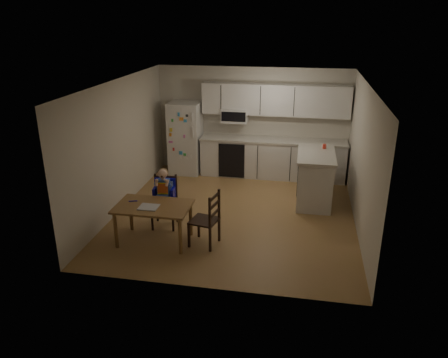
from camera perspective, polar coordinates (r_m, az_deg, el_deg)
room at (r=8.49m, az=2.03°, el=4.51°), size 4.52×5.01×2.51m
refrigerator at (r=10.48m, az=-5.04°, el=5.36°), size 0.72×0.70×1.70m
kitchen_run at (r=10.22m, az=6.29°, el=5.07°), size 3.37×0.62×2.15m
kitchen_island at (r=9.02m, az=11.77°, el=0.21°), size 0.73×1.40×1.03m
red_cup at (r=9.19m, az=12.98°, el=4.18°), size 0.07×0.07×0.09m
dining_table at (r=7.35m, az=-9.22°, el=-4.06°), size 1.23×0.79×0.66m
napkin at (r=7.25m, az=-9.82°, el=-3.63°), size 0.31×0.27×0.01m
toddler_spoon at (r=7.52m, az=-11.89°, el=-2.84°), size 0.12×0.06×0.02m
chair_booster at (r=7.85m, az=-7.81°, el=-1.59°), size 0.45×0.45×1.10m
chair_side at (r=7.15m, az=-1.94°, el=-4.85°), size 0.49×0.49×0.95m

